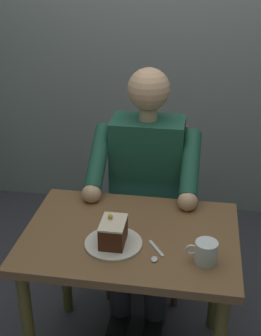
# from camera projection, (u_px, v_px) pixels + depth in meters

# --- Properties ---
(dining_table) EXTENTS (0.88, 0.62, 0.70)m
(dining_table) POSITION_uv_depth(u_px,v_px,m) (131.00, 254.00, 1.92)
(dining_table) COLOR brown
(dining_table) RESTS_ON ground
(chair) EXTENTS (0.42, 0.42, 0.90)m
(chair) POSITION_uv_depth(u_px,v_px,m) (149.00, 200.00, 2.52)
(chair) COLOR brown
(chair) RESTS_ON ground
(seated_person) EXTENTS (0.53, 0.58, 1.26)m
(seated_person) POSITION_uv_depth(u_px,v_px,m) (145.00, 190.00, 2.30)
(seated_person) COLOR #1F503F
(seated_person) RESTS_ON ground
(dessert_plate) EXTENTS (0.23, 0.23, 0.01)m
(dessert_plate) POSITION_uv_depth(u_px,v_px,m) (113.00, 243.00, 1.80)
(dessert_plate) COLOR silver
(dessert_plate) RESTS_ON dining_table
(cake_slice) EXTENTS (0.10, 0.14, 0.12)m
(cake_slice) POSITION_uv_depth(u_px,v_px,m) (113.00, 232.00, 1.78)
(cake_slice) COLOR #4E2311
(cake_slice) RESTS_ON dessert_plate
(coffee_cup) EXTENTS (0.12, 0.08, 0.09)m
(coffee_cup) POSITION_uv_depth(u_px,v_px,m) (206.00, 252.00, 1.68)
(coffee_cup) COLOR silver
(coffee_cup) RESTS_ON dining_table
(dessert_spoon) EXTENTS (0.07, 0.14, 0.01)m
(dessert_spoon) POSITION_uv_depth(u_px,v_px,m) (155.00, 254.00, 1.74)
(dessert_spoon) COLOR silver
(dessert_spoon) RESTS_ON dining_table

